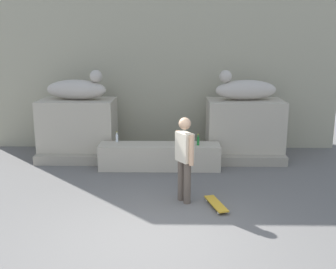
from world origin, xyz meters
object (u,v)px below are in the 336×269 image
Objects in this scene: skater at (184,156)px; statue_reclining_right at (245,89)px; statue_reclining_left at (78,89)px; bottle_clear at (117,138)px; bottle_green at (198,141)px; skateboard at (216,204)px; bottle_orange at (184,141)px.

statue_reclining_right is at bearing 118.27° from skater.
statue_reclining_right is at bearing 7.63° from statue_reclining_left.
bottle_clear is (1.11, -0.79, -1.12)m from statue_reclining_left.
statue_reclining_left reaches higher than skater.
statue_reclining_left is at bearing 160.95° from bottle_green.
skater is (2.72, -3.04, -0.91)m from statue_reclining_left.
statue_reclining_right is 1.98m from bottle_green.
bottle_green reaches higher than skateboard.
statue_reclining_left is at bearing -150.30° from skateboard.
statue_reclining_right is 5.71× the size of bottle_orange.
statue_reclining_left is 5.73× the size of bottle_orange.
skater is 1.95m from bottle_orange.
statue_reclining_right is at bearing 40.70° from bottle_green.
statue_reclining_left reaches higher than skateboard.
statue_reclining_left reaches higher than bottle_clear.
statue_reclining_right is at bearing 147.34° from skateboard.
statue_reclining_right is 3.56m from skater.
skateboard is at bearing -84.27° from bottle_green.
skater is (-1.62, -3.04, -0.91)m from statue_reclining_right.
bottle_orange is at bearing 28.10° from statue_reclining_right.
bottle_orange is at bearing -174.97° from bottle_green.
skater reaches higher than skateboard.
bottle_clear is 0.90× the size of bottle_orange.
skater reaches higher than bottle_clear.
skater is 2.77m from bottle_clear.
statue_reclining_right is 3.88m from skateboard.
skateboard is 2.34m from bottle_green.
bottle_green reaches higher than bottle_clear.
skater is 1.08m from skateboard.
bottle_orange is (-1.58, -1.10, -1.10)m from statue_reclining_right.
bottle_orange is 0.34m from bottle_green.
statue_reclining_left and statue_reclining_right have the same top height.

